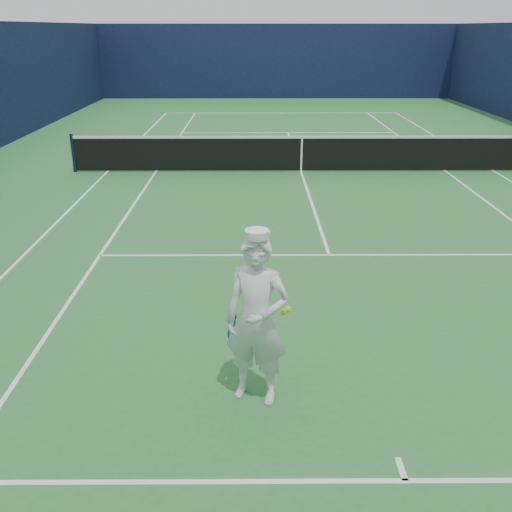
# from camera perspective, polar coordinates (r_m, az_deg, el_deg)

# --- Properties ---
(ground) EXTENTS (80.00, 80.00, 0.00)m
(ground) POSITION_cam_1_polar(r_m,az_deg,el_deg) (16.39, 4.52, 8.42)
(ground) COLOR #296D31
(ground) RESTS_ON ground
(court_markings) EXTENTS (11.03, 23.83, 0.01)m
(court_markings) POSITION_cam_1_polar(r_m,az_deg,el_deg) (16.38, 4.52, 8.43)
(court_markings) COLOR white
(court_markings) RESTS_ON ground
(windscreen_fence) EXTENTS (20.12, 36.12, 4.00)m
(windscreen_fence) POSITION_cam_1_polar(r_m,az_deg,el_deg) (16.04, 4.74, 15.38)
(windscreen_fence) COLOR #0F1437
(windscreen_fence) RESTS_ON ground
(tennis_net) EXTENTS (12.88, 0.09, 1.07)m
(tennis_net) POSITION_cam_1_polar(r_m,az_deg,el_deg) (16.27, 4.58, 10.32)
(tennis_net) COLOR #141E4C
(tennis_net) RESTS_ON ground
(tennis_player) EXTENTS (0.80, 0.69, 1.95)m
(tennis_player) POSITION_cam_1_polar(r_m,az_deg,el_deg) (6.00, 0.08, -6.43)
(tennis_player) COLOR white
(tennis_player) RESTS_ON ground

